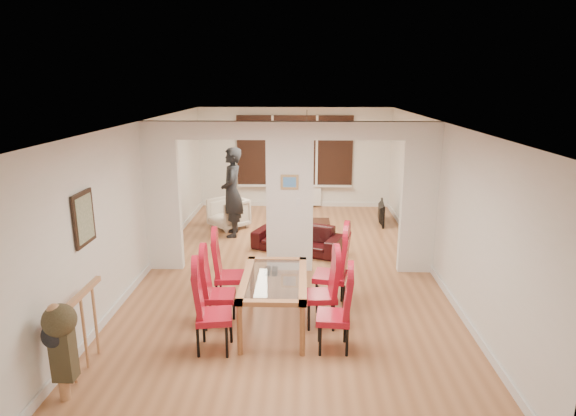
{
  "coord_description": "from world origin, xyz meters",
  "views": [
    {
      "loc": [
        0.23,
        -8.0,
        3.23
      ],
      "look_at": [
        -0.05,
        0.6,
        0.96
      ],
      "focal_mm": 30.0,
      "sensor_mm": 36.0,
      "label": 1
    }
  ],
  "objects_px": {
    "dining_chair_rc": "(330,270)",
    "sofa": "(298,238)",
    "coffee_table": "(305,226)",
    "person": "(232,192)",
    "television": "(379,213)",
    "bottle": "(308,216)",
    "dining_chair_la": "(214,310)",
    "dining_chair_rb": "(321,291)",
    "dining_table": "(275,302)",
    "dining_chair_lb": "(219,290)",
    "bowl": "(308,218)",
    "dining_chair_lc": "(230,272)",
    "dining_chair_ra": "(333,312)",
    "armchair": "(228,213)"
  },
  "relations": [
    {
      "from": "dining_chair_rc",
      "to": "sofa",
      "type": "relative_size",
      "value": 0.66
    },
    {
      "from": "coffee_table",
      "to": "dining_chair_rc",
      "type": "bearing_deg",
      "value": -84.41
    },
    {
      "from": "person",
      "to": "television",
      "type": "height_order",
      "value": "person"
    },
    {
      "from": "person",
      "to": "bottle",
      "type": "xyz_separation_m",
      "value": [
        1.63,
        0.24,
        -0.57
      ]
    },
    {
      "from": "dining_chair_la",
      "to": "dining_chair_rb",
      "type": "relative_size",
      "value": 1.05
    },
    {
      "from": "dining_table",
      "to": "television",
      "type": "height_order",
      "value": "dining_table"
    },
    {
      "from": "dining_chair_lb",
      "to": "television",
      "type": "height_order",
      "value": "dining_chair_lb"
    },
    {
      "from": "coffee_table",
      "to": "bowl",
      "type": "relative_size",
      "value": 5.14
    },
    {
      "from": "dining_table",
      "to": "person",
      "type": "height_order",
      "value": "person"
    },
    {
      "from": "person",
      "to": "bottle",
      "type": "distance_m",
      "value": 1.74
    },
    {
      "from": "dining_chair_la",
      "to": "dining_chair_lc",
      "type": "height_order",
      "value": "dining_chair_la"
    },
    {
      "from": "dining_table",
      "to": "person",
      "type": "bearing_deg",
      "value": 105.97
    },
    {
      "from": "dining_chair_rc",
      "to": "person",
      "type": "xyz_separation_m",
      "value": [
        -1.92,
        3.38,
        0.38
      ]
    },
    {
      "from": "person",
      "to": "bowl",
      "type": "distance_m",
      "value": 1.8
    },
    {
      "from": "dining_chair_ra",
      "to": "armchair",
      "type": "distance_m",
      "value": 5.49
    },
    {
      "from": "dining_chair_lb",
      "to": "bowl",
      "type": "distance_m",
      "value": 4.55
    },
    {
      "from": "dining_chair_lb",
      "to": "bowl",
      "type": "xyz_separation_m",
      "value": [
        1.22,
        4.38,
        -0.23
      ]
    },
    {
      "from": "dining_chair_rb",
      "to": "armchair",
      "type": "bearing_deg",
      "value": 108.41
    },
    {
      "from": "dining_chair_la",
      "to": "armchair",
      "type": "height_order",
      "value": "dining_chair_la"
    },
    {
      "from": "dining_table",
      "to": "dining_chair_rc",
      "type": "relative_size",
      "value": 1.32
    },
    {
      "from": "coffee_table",
      "to": "bottle",
      "type": "distance_m",
      "value": 0.28
    },
    {
      "from": "dining_chair_lb",
      "to": "dining_chair_ra",
      "type": "xyz_separation_m",
      "value": [
        1.5,
        -0.56,
        -0.01
      ]
    },
    {
      "from": "dining_chair_ra",
      "to": "coffee_table",
      "type": "height_order",
      "value": "dining_chair_ra"
    },
    {
      "from": "dining_chair_ra",
      "to": "dining_chair_rc",
      "type": "distance_m",
      "value": 1.15
    },
    {
      "from": "dining_chair_ra",
      "to": "dining_chair_rb",
      "type": "xyz_separation_m",
      "value": [
        -0.13,
        0.6,
        0.0
      ]
    },
    {
      "from": "dining_table",
      "to": "bowl",
      "type": "distance_m",
      "value": 4.41
    },
    {
      "from": "coffee_table",
      "to": "bowl",
      "type": "bearing_deg",
      "value": 57.94
    },
    {
      "from": "armchair",
      "to": "person",
      "type": "distance_m",
      "value": 0.85
    },
    {
      "from": "person",
      "to": "coffee_table",
      "type": "bearing_deg",
      "value": 95.7
    },
    {
      "from": "armchair",
      "to": "person",
      "type": "height_order",
      "value": "person"
    },
    {
      "from": "dining_chair_rb",
      "to": "coffee_table",
      "type": "relative_size",
      "value": 0.93
    },
    {
      "from": "coffee_table",
      "to": "bowl",
      "type": "height_order",
      "value": "bowl"
    },
    {
      "from": "sofa",
      "to": "television",
      "type": "bearing_deg",
      "value": 68.5
    },
    {
      "from": "sofa",
      "to": "bowl",
      "type": "xyz_separation_m",
      "value": [
        0.21,
        1.33,
        0.02
      ]
    },
    {
      "from": "person",
      "to": "bowl",
      "type": "height_order",
      "value": "person"
    },
    {
      "from": "sofa",
      "to": "dining_chair_lb",
      "type": "bearing_deg",
      "value": -85.95
    },
    {
      "from": "dining_chair_ra",
      "to": "television",
      "type": "bearing_deg",
      "value": 80.94
    },
    {
      "from": "dining_table",
      "to": "sofa",
      "type": "xyz_separation_m",
      "value": [
        0.27,
        3.05,
        -0.1
      ]
    },
    {
      "from": "sofa",
      "to": "coffee_table",
      "type": "bearing_deg",
      "value": 105.66
    },
    {
      "from": "dining_table",
      "to": "coffee_table",
      "type": "height_order",
      "value": "dining_table"
    },
    {
      "from": "armchair",
      "to": "coffee_table",
      "type": "distance_m",
      "value": 1.77
    },
    {
      "from": "person",
      "to": "bowl",
      "type": "relative_size",
      "value": 9.01
    },
    {
      "from": "dining_chair_la",
      "to": "television",
      "type": "xyz_separation_m",
      "value": [
        2.85,
        5.62,
        -0.28
      ]
    },
    {
      "from": "dining_chair_ra",
      "to": "armchair",
      "type": "xyz_separation_m",
      "value": [
        -2.07,
        5.08,
        -0.17
      ]
    },
    {
      "from": "dining_chair_rc",
      "to": "television",
      "type": "relative_size",
      "value": 1.3
    },
    {
      "from": "dining_chair_lb",
      "to": "coffee_table",
      "type": "xyz_separation_m",
      "value": [
        1.16,
        4.28,
        -0.39
      ]
    },
    {
      "from": "dining_chair_lc",
      "to": "bowl",
      "type": "relative_size",
      "value": 4.99
    },
    {
      "from": "dining_chair_lb",
      "to": "bottle",
      "type": "distance_m",
      "value": 4.39
    },
    {
      "from": "television",
      "to": "dining_chair_la",
      "type": "bearing_deg",
      "value": 158.62
    },
    {
      "from": "dining_chair_lb",
      "to": "sofa",
      "type": "xyz_separation_m",
      "value": [
        1.02,
        3.05,
        -0.26
      ]
    }
  ]
}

